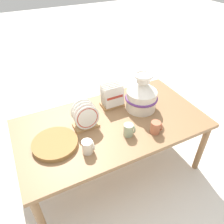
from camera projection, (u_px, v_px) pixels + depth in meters
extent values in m
plane|color=silver|center=(112.00, 166.00, 2.20)|extent=(14.00, 14.00, 0.00)
cube|color=olive|center=(112.00, 124.00, 1.85)|extent=(1.58, 0.85, 0.03)
cylinder|color=olive|center=(40.00, 220.00, 1.50)|extent=(0.06, 0.06, 0.55)
cylinder|color=olive|center=(201.00, 148.00, 2.03)|extent=(0.06, 0.06, 0.55)
cylinder|color=olive|center=(23.00, 147.00, 2.04)|extent=(0.06, 0.06, 0.55)
cylinder|color=olive|center=(154.00, 105.00, 2.56)|extent=(0.06, 0.06, 0.55)
cylinder|color=white|center=(141.00, 100.00, 1.94)|extent=(0.27, 0.27, 0.18)
cone|color=white|center=(143.00, 87.00, 1.86)|extent=(0.27, 0.27, 0.09)
cylinder|color=white|center=(143.00, 78.00, 1.81)|extent=(0.11, 0.11, 0.06)
torus|color=white|center=(144.00, 75.00, 1.79)|extent=(0.17, 0.17, 0.02)
torus|color=#60337A|center=(141.00, 98.00, 1.93)|extent=(0.29, 0.29, 0.02)
cube|color=tan|center=(86.00, 125.00, 1.80)|extent=(0.20, 0.13, 0.02)
cylinder|color=tan|center=(75.00, 119.00, 1.78)|extent=(0.01, 0.01, 0.08)
cylinder|color=tan|center=(91.00, 115.00, 1.83)|extent=(0.01, 0.01, 0.08)
cylinder|color=white|center=(87.00, 118.00, 1.69)|extent=(0.20, 0.04, 0.20)
torus|color=#B23323|center=(87.00, 118.00, 1.69)|extent=(0.17, 0.04, 0.17)
cylinder|color=white|center=(86.00, 115.00, 1.71)|extent=(0.20, 0.04, 0.20)
cylinder|color=white|center=(84.00, 113.00, 1.74)|extent=(0.20, 0.04, 0.20)
cylinder|color=white|center=(83.00, 110.00, 1.76)|extent=(0.20, 0.04, 0.20)
cube|color=tan|center=(112.00, 104.00, 2.03)|extent=(0.20, 0.13, 0.02)
cylinder|color=tan|center=(103.00, 99.00, 2.01)|extent=(0.01, 0.01, 0.08)
cylinder|color=tan|center=(116.00, 95.00, 2.06)|extent=(0.01, 0.01, 0.08)
cube|color=white|center=(115.00, 97.00, 1.93)|extent=(0.18, 0.03, 0.18)
cube|color=white|center=(114.00, 96.00, 1.94)|extent=(0.18, 0.03, 0.18)
cube|color=white|center=(112.00, 95.00, 1.96)|extent=(0.18, 0.03, 0.18)
cube|color=white|center=(111.00, 93.00, 1.98)|extent=(0.18, 0.03, 0.18)
cube|color=white|center=(110.00, 92.00, 2.00)|extent=(0.18, 0.03, 0.18)
cube|color=#B23323|center=(115.00, 98.00, 1.92)|extent=(0.16, 0.01, 0.02)
cylinder|color=olive|center=(55.00, 145.00, 1.63)|extent=(0.34, 0.34, 0.01)
cylinder|color=olive|center=(55.00, 144.00, 1.62)|extent=(0.34, 0.34, 0.01)
cylinder|color=olive|center=(55.00, 143.00, 1.62)|extent=(0.34, 0.34, 0.01)
cylinder|color=olive|center=(55.00, 142.00, 1.61)|extent=(0.34, 0.34, 0.01)
cylinder|color=#9EB28E|center=(128.00, 130.00, 1.69)|extent=(0.08, 0.08, 0.10)
torus|color=#9EB28E|center=(133.00, 128.00, 1.70)|extent=(0.01, 0.08, 0.08)
cylinder|color=#B76647|center=(155.00, 127.00, 1.71)|extent=(0.08, 0.08, 0.10)
torus|color=#B76647|center=(159.00, 126.00, 1.72)|extent=(0.01, 0.08, 0.08)
cylinder|color=silver|center=(87.00, 147.00, 1.55)|extent=(0.08, 0.08, 0.10)
torus|color=silver|center=(92.00, 145.00, 1.56)|extent=(0.01, 0.08, 0.08)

